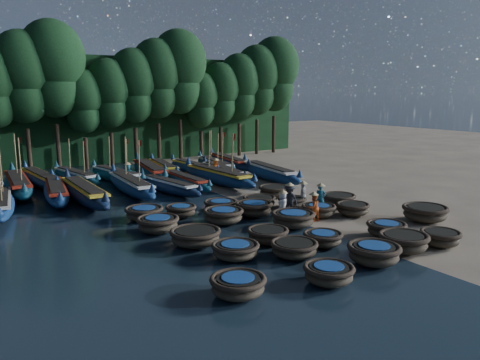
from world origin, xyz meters
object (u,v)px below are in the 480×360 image
coracle_6 (294,248)px  long_boat_7 (223,172)px  coracle_7 (323,238)px  coracle_23 (259,201)px  coracle_16 (223,215)px  long_boat_10 (40,178)px  long_boat_5 (186,181)px  fisherman_0 (283,204)px  coracle_8 (386,229)px  coracle_14 (353,208)px  coracle_3 (404,242)px  coracle_24 (274,191)px  coracle_19 (339,200)px  coracle_22 (221,205)px  coracle_21 (181,211)px  coracle_18 (292,202)px  coracle_13 (319,210)px  long_boat_17 (229,162)px  coracle_2 (374,253)px  fisherman_6 (216,168)px  long_boat_3 (131,185)px  coracle_11 (268,235)px  fisherman_4 (303,194)px  fisherman_2 (314,206)px  fisherman_3 (290,199)px  fisherman_5 (128,174)px  coracle_12 (293,219)px  coracle_17 (254,208)px  coracle_10 (195,236)px  coracle_20 (144,213)px  fisherman_1 (320,197)px  long_boat_2 (84,193)px  long_boat_9 (18,184)px  long_boat_8 (269,172)px  coracle_9 (425,213)px  coracle_15 (158,224)px  long_boat_4 (169,186)px  long_boat_13 (150,171)px  long_boat_6 (218,176)px  long_boat_12 (117,175)px  long_boat_11 (76,176)px  coracle_0 (238,285)px  coracle_5 (235,250)px  coracle_4 (440,237)px  long_boat_16 (215,165)px  long_boat_15 (194,168)px

coracle_6 → long_boat_7: size_ratio=0.27×
coracle_7 → coracle_23: (1.81, 7.34, 0.01)m
coracle_16 → long_boat_10: size_ratio=0.31×
long_boat_5 → fisherman_0: size_ratio=4.25×
coracle_8 → coracle_14: (1.56, 3.57, -0.00)m
coracle_3 → coracle_24: bearing=81.0°
coracle_8 → coracle_16: 8.12m
coracle_19 → coracle_22: 7.08m
coracle_3 → coracle_21: size_ratio=1.09×
coracle_18 → coracle_21: 6.68m
coracle_13 → long_boat_17: (4.56, 16.57, 0.18)m
coracle_2 → fisherman_6: size_ratio=1.44×
long_boat_3 → fisherman_6: bearing=14.0°
coracle_11 → coracle_7: bearing=-44.5°
fisherman_4 → fisherman_2: bearing=11.5°
fisherman_3 → fisherman_5: (-4.49, 13.10, -0.07)m
coracle_12 → coracle_17: bearing=98.7°
coracle_10 → coracle_20: 5.26m
coracle_16 → fisherman_1: size_ratio=1.37×
coracle_18 → long_boat_2: size_ratio=0.20×
long_boat_9 → fisherman_6: 14.07m
coracle_12 → fisherman_4: fisherman_4 is taller
long_boat_7 → long_boat_8: bearing=-30.3°
coracle_9 → coracle_15: (-12.61, 5.98, -0.03)m
coracle_12 → long_boat_4: (-1.79, 10.90, 0.03)m
coracle_18 → long_boat_13: long_boat_13 is taller
long_boat_6 → coracle_15: bearing=-137.7°
coracle_23 → coracle_8: bearing=-78.4°
coracle_21 → fisherman_6: 11.41m
long_boat_12 → long_boat_17: (10.46, 0.71, 0.04)m
coracle_18 → long_boat_11: size_ratio=0.24×
coracle_10 → fisherman_4: bearing=17.0°
long_boat_4 → fisherman_5: size_ratio=4.10×
coracle_0 → coracle_24: size_ratio=0.79×
coracle_5 → coracle_7: coracle_5 is taller
coracle_0 → coracle_20: bearing=84.6°
coracle_4 → coracle_7: 5.24m
coracle_9 → long_boat_16: bearing=93.9°
long_boat_15 → fisherman_5: size_ratio=4.20×
coracle_7 → long_boat_3: (-3.23, 15.09, 0.22)m
coracle_8 → fisherman_6: bearing=87.4°
coracle_9 → fisherman_3: size_ratio=1.40×
long_boat_11 → long_boat_5: bearing=-54.1°
coracle_0 → coracle_22: bearing=61.7°
coracle_20 → fisherman_0: bearing=-32.9°
long_boat_10 → coracle_15: bearing=-85.7°
coracle_2 → coracle_18: bearing=70.3°
fisherman_2 → coracle_11: bearing=20.7°
coracle_9 → fisherman_5: 20.52m
coracle_19 → long_boat_17: bearing=82.6°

